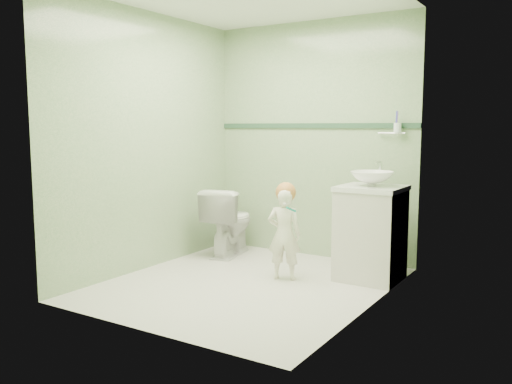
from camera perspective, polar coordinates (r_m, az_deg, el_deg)
The scene contains 12 objects.
ground at distance 4.66m, azimuth -0.99°, elevation -9.76°, with size 2.50×2.50×0.00m, color silver.
room_shell at distance 4.46m, azimuth -1.03°, elevation 5.16°, with size 2.50×2.54×2.40m.
trim_stripe at distance 5.54m, azimuth 6.02°, elevation 7.03°, with size 2.20×0.02×0.05m, color #2A4C36.
vanity at distance 4.81m, azimuth 12.09°, elevation -4.47°, with size 0.52×0.50×0.80m, color silver.
counter at distance 4.74m, azimuth 12.22°, elevation 0.39°, with size 0.54×0.52×0.04m, color white.
basin at distance 4.74m, azimuth 12.24°, elevation 1.40°, with size 0.37×0.37×0.13m, color white.
faucet at distance 4.90m, azimuth 13.00°, elevation 2.50°, with size 0.03×0.13×0.18m.
cup_holder at distance 5.15m, azimuth 14.75°, elevation 6.61°, with size 0.26×0.07×0.21m.
toilet at distance 5.62m, azimuth -2.89°, elevation -3.14°, with size 0.40×0.70×0.71m, color white.
toddler at distance 4.71m, azimuth 3.01°, elevation -4.52°, with size 0.29×0.19×0.81m, color silver.
hair_cap at distance 4.67m, azimuth 3.19°, elevation -0.04°, with size 0.18×0.18×0.18m, color #C37A39.
teal_toothbrush at distance 4.53m, azimuth 3.69°, elevation -1.80°, with size 0.10×0.14×0.08m.
Camera 1 is at (2.43, -3.74, 1.34)m, focal length 37.58 mm.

